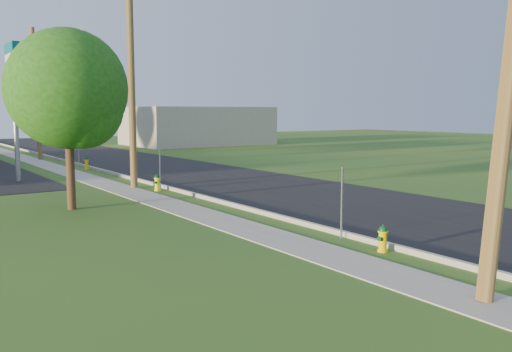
# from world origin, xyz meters

# --- Properties ---
(ground_plane) EXTENTS (140.00, 140.00, 0.00)m
(ground_plane) POSITION_xyz_m (0.00, 0.00, 0.00)
(ground_plane) COLOR #29521F
(ground_plane) RESTS_ON ground
(road) EXTENTS (8.00, 120.00, 0.02)m
(road) POSITION_xyz_m (4.50, 10.00, 0.01)
(road) COLOR black
(road) RESTS_ON ground
(curb) EXTENTS (0.15, 120.00, 0.15)m
(curb) POSITION_xyz_m (0.50, 10.00, 0.07)
(curb) COLOR #A09C92
(curb) RESTS_ON ground
(sidewalk) EXTENTS (1.50, 120.00, 0.03)m
(sidewalk) POSITION_xyz_m (-1.25, 10.00, 0.01)
(sidewalk) COLOR gray
(sidewalk) RESTS_ON ground
(utility_pole_mid) EXTENTS (1.40, 0.32, 9.80)m
(utility_pole_mid) POSITION_xyz_m (-0.60, 17.00, 4.95)
(utility_pole_mid) COLOR brown
(utility_pole_mid) RESTS_ON ground
(utility_pole_far) EXTENTS (1.40, 0.32, 9.50)m
(utility_pole_far) POSITION_xyz_m (-0.60, 35.00, 4.80)
(utility_pole_far) COLOR brown
(utility_pole_far) RESTS_ON ground
(sign_post_near) EXTENTS (0.05, 0.04, 2.00)m
(sign_post_near) POSITION_xyz_m (0.25, 4.20, 1.00)
(sign_post_near) COLOR gray
(sign_post_near) RESTS_ON ground
(sign_post_mid) EXTENTS (0.05, 0.04, 2.00)m
(sign_post_mid) POSITION_xyz_m (0.25, 16.00, 1.00)
(sign_post_mid) COLOR gray
(sign_post_mid) RESTS_ON ground
(sign_post_far) EXTENTS (0.05, 0.04, 2.00)m
(sign_post_far) POSITION_xyz_m (0.25, 28.20, 1.00)
(sign_post_far) COLOR gray
(sign_post_far) RESTS_ON ground
(price_pylon) EXTENTS (0.34, 2.04, 6.85)m
(price_pylon) POSITION_xyz_m (-4.50, 22.50, 5.43)
(price_pylon) COLOR gray
(price_pylon) RESTS_ON ground
(distant_building) EXTENTS (14.00, 10.00, 4.00)m
(distant_building) POSITION_xyz_m (18.00, 45.00, 2.00)
(distant_building) COLOR gray
(distant_building) RESTS_ON ground
(tree_verge) EXTENTS (4.24, 4.24, 6.42)m
(tree_verge) POSITION_xyz_m (-4.47, 13.01, 4.14)
(tree_verge) COLOR #372718
(tree_verge) RESTS_ON ground
(hydrant_near) EXTENTS (0.36, 0.32, 0.70)m
(hydrant_near) POSITION_xyz_m (0.09, 2.55, 0.34)
(hydrant_near) COLOR #E5B900
(hydrant_near) RESTS_ON ground
(hydrant_mid) EXTENTS (0.39, 0.35, 0.77)m
(hydrant_mid) POSITION_xyz_m (-0.09, 15.57, 0.37)
(hydrant_mid) COLOR yellow
(hydrant_mid) RESTS_ON ground
(hydrant_far) EXTENTS (0.42, 0.37, 0.81)m
(hydrant_far) POSITION_xyz_m (0.12, 26.24, 0.40)
(hydrant_far) COLOR gold
(hydrant_far) RESTS_ON ground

